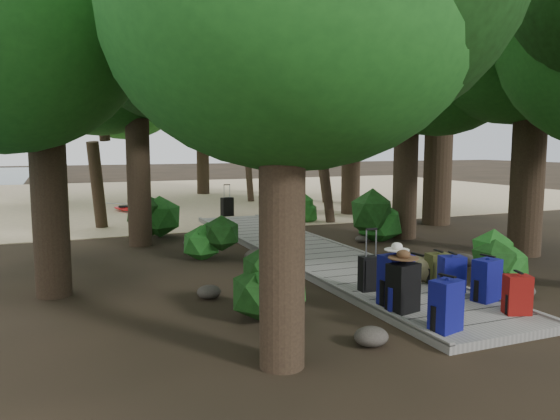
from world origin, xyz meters
name	(u,v)px	position (x,y,z in m)	size (l,w,h in m)	color
ground	(328,263)	(0.00, 0.00, 0.00)	(120.00, 120.00, 0.00)	#322519
sand_beach	(173,196)	(0.00, 16.00, 0.01)	(40.00, 22.00, 0.02)	#CEB38B
boardwalk	(307,252)	(0.00, 1.00, 0.06)	(2.00, 12.00, 0.12)	gray
backpack_left_a	(446,303)	(-0.70, -4.55, 0.48)	(0.39, 0.27, 0.73)	navy
backpack_left_b	(403,285)	(-0.73, -3.67, 0.50)	(0.42, 0.30, 0.77)	black
backpack_left_c	(396,277)	(-0.65, -3.37, 0.54)	(0.45, 0.32, 0.83)	navy
backpack_right_a	(517,293)	(0.67, -4.37, 0.42)	(0.34, 0.24, 0.61)	maroon
backpack_right_b	(487,278)	(0.75, -3.70, 0.47)	(0.39, 0.27, 0.71)	navy
backpack_right_c	(452,272)	(0.61, -3.10, 0.44)	(0.38, 0.27, 0.64)	navy
backpack_right_d	(438,267)	(0.76, -2.56, 0.40)	(0.37, 0.27, 0.57)	#3C4017
duffel_right_khaki	(417,267)	(0.66, -2.12, 0.32)	(0.40, 0.60, 0.40)	olive
suitcase_on_boardwalk	(371,273)	(-0.55, -2.53, 0.40)	(0.36, 0.20, 0.56)	black
lone_suitcase_on_sand	(227,207)	(0.25, 7.99, 0.34)	(0.41, 0.23, 0.64)	black
hat_brown	(403,254)	(-0.74, -3.67, 0.95)	(0.43, 0.43, 0.13)	#51351E
hat_white	(397,246)	(-0.67, -3.42, 1.01)	(0.36, 0.36, 0.12)	silver
kayak	(124,208)	(-2.89, 10.52, 0.17)	(0.65, 2.95, 0.30)	#B00F11
sun_lounger	(275,199)	(2.89, 10.12, 0.30)	(0.56, 1.75, 0.56)	silver
tree_right_b	(536,19)	(4.48, -0.88, 5.13)	(5.74, 5.74, 10.26)	black
tree_right_c	(408,63)	(3.33, 2.04, 4.55)	(5.26, 5.26, 9.10)	black
tree_right_d	(443,21)	(5.74, 3.77, 6.12)	(6.68, 6.68, 12.24)	black
tree_right_e	(352,79)	(4.51, 6.94, 4.71)	(5.23, 5.23, 9.42)	black
tree_right_f	(352,75)	(6.17, 9.87, 5.28)	(5.91, 5.91, 10.56)	black
tree_left_a	(282,33)	(-2.93, -4.52, 3.62)	(4.34, 4.34, 7.24)	black
tree_left_b	(42,42)	(-5.28, -0.43, 4.05)	(4.50, 4.50, 8.09)	black
tree_left_c	(136,77)	(-3.30, 3.60, 4.05)	(4.66, 4.66, 8.10)	black
tree_back_a	(138,100)	(-1.60, 15.34, 4.45)	(5.14, 5.14, 8.90)	black
tree_back_b	(202,105)	(1.67, 16.67, 4.38)	(4.91, 4.91, 8.77)	black
tree_back_c	(268,110)	(4.81, 15.81, 4.15)	(4.61, 4.61, 8.30)	black
tree_back_d	(42,115)	(-5.55, 15.19, 3.67)	(4.41, 4.41, 7.35)	black
palm_right_a	(331,113)	(2.95, 5.50, 3.44)	(4.04, 4.04, 6.88)	#134413
palm_right_b	(324,103)	(5.44, 10.93, 4.20)	(4.35, 4.35, 8.41)	#134413
palm_right_c	(254,130)	(2.85, 12.48, 3.08)	(3.87, 3.87, 6.16)	#134413
palm_left_a	(87,96)	(-4.22, 6.86, 3.84)	(4.82, 4.82, 7.68)	#134413
rock_left_a	(371,336)	(-1.68, -4.37, 0.12)	(0.43, 0.39, 0.24)	#4C473F
rock_left_b	(209,292)	(-2.97, -1.57, 0.11)	(0.39, 0.35, 0.21)	#4C473F
rock_left_c	(257,256)	(-1.35, 0.65, 0.14)	(0.52, 0.47, 0.29)	#4C473F
rock_left_d	(190,243)	(-2.22, 3.03, 0.09)	(0.32, 0.29, 0.18)	#4C473F
rock_right_a	(524,291)	(1.77, -3.47, 0.10)	(0.38, 0.34, 0.21)	#4C473F
rock_right_b	(463,261)	(2.34, -1.37, 0.14)	(0.52, 0.47, 0.28)	#4C473F
rock_right_c	(361,239)	(1.93, 1.88, 0.09)	(0.32, 0.29, 0.18)	#4C473F
shrub_left_a	(274,284)	(-2.40, -2.95, 0.51)	(1.12, 1.12, 1.01)	#1A5419
shrub_left_b	(212,240)	(-2.14, 1.25, 0.44)	(0.98, 0.98, 0.88)	#1A5419
shrub_left_c	(154,217)	(-2.81, 4.54, 0.55)	(1.23, 1.23, 1.11)	#1A5419
shrub_right_a	(492,258)	(2.04, -2.47, 0.43)	(0.96, 0.96, 0.87)	#1A5419
shrub_right_b	(374,218)	(2.33, 1.95, 0.61)	(1.34, 1.34, 1.21)	#1A5419
shrub_right_c	(302,210)	(2.09, 5.83, 0.37)	(0.82, 0.82, 0.74)	#1A5419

